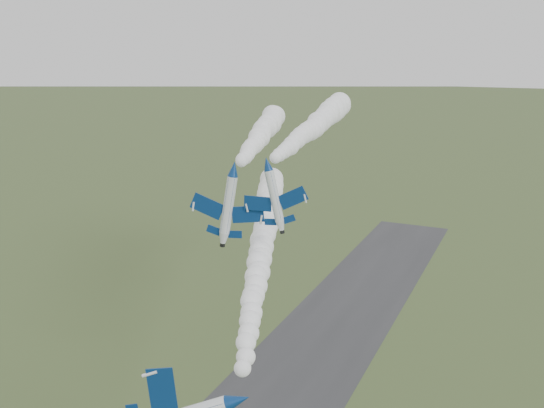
{
  "coord_description": "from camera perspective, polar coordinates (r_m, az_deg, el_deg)",
  "views": [
    {
      "loc": [
        39.35,
        -52.32,
        62.11
      ],
      "look_at": [
        5.98,
        21.68,
        41.11
      ],
      "focal_mm": 40.0,
      "sensor_mm": 36.0,
      "label": 1
    }
  ],
  "objects": [
    {
      "name": "jet_pair_left",
      "position": [
        88.02,
        -3.63,
        3.33
      ],
      "size": [
        11.09,
        13.05,
        3.56
      ],
      "rotation": [
        0.0,
        0.16,
        0.29
      ],
      "color": "white"
    },
    {
      "name": "smoke_trail_jet_pair_left",
      "position": [
        119.76,
        -1.02,
        6.59
      ],
      "size": [
        21.68,
        57.57,
        5.15
      ],
      "primitive_type": null,
      "rotation": [
        0.0,
        0.0,
        0.29
      ],
      "color": "white"
    },
    {
      "name": "jet_lead",
      "position": [
        59.78,
        -3.18,
        -18.01
      ],
      "size": [
        6.9,
        13.0,
        10.6
      ],
      "rotation": [
        0.0,
        1.24,
        0.4
      ],
      "color": "white"
    },
    {
      "name": "jet_pair_right",
      "position": [
        86.35,
        -0.47,
        3.81
      ],
      "size": [
        9.47,
        11.45,
        3.33
      ],
      "rotation": [
        0.0,
        -0.22,
        0.17
      ],
      "color": "white"
    },
    {
      "name": "smoke_trail_jet_lead",
      "position": [
        95.65,
        -0.91,
        -3.63
      ],
      "size": [
        33.31,
        70.3,
        4.98
      ],
      "primitive_type": null,
      "rotation": [
        0.0,
        0.0,
        0.4
      ],
      "color": "white"
    },
    {
      "name": "smoke_trail_jet_pair_right",
      "position": [
        115.28,
        4.06,
        7.39
      ],
      "size": [
        14.5,
        56.17,
        5.18
      ],
      "primitive_type": null,
      "rotation": [
        0.0,
        0.0,
        0.17
      ],
      "color": "white"
    }
  ]
}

